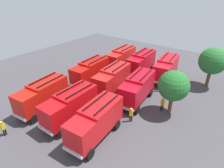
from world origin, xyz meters
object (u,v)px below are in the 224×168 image
object	(u,v)px
fire_truck_5	(70,105)
tree_1	(174,86)
tree_0	(213,61)
fire_truck_8	(96,121)
firefighter_0	(3,128)
fire_truck_6	(166,68)
fire_truck_7	(137,87)
traffic_cone_0	(134,66)
firefighter_2	(162,104)
fire_truck_1	(90,71)
fire_truck_4	(112,78)
fire_truck_2	(42,94)
firefighter_3	(160,85)
fire_truck_3	(141,62)
firefighter_4	(131,114)
fire_truck_0	(121,57)
firefighter_1	(73,96)

from	to	relation	value
fire_truck_5	tree_1	xyz separation A→B (m)	(-8.57, 8.77, 1.72)
fire_truck_5	tree_0	world-z (taller)	tree_0
fire_truck_8	firefighter_0	xyz separation A→B (m)	(5.88, -8.03, -1.15)
fire_truck_6	fire_truck_7	distance (m)	8.83
fire_truck_8	traffic_cone_0	size ratio (longest dim) A/B	12.18
firefighter_2	fire_truck_1	bearing A→B (deg)	-122.20
tree_0	traffic_cone_0	distance (m)	13.94
fire_truck_4	fire_truck_6	size ratio (longest dim) A/B	0.99
fire_truck_1	fire_truck_4	distance (m)	4.50
fire_truck_2	firefighter_3	world-z (taller)	fire_truck_2
fire_truck_3	fire_truck_8	xyz separation A→B (m)	(17.31, 4.52, 0.00)
fire_truck_3	fire_truck_6	distance (m)	4.61
fire_truck_7	fire_truck_2	bearing A→B (deg)	-51.30
fire_truck_3	fire_truck_7	size ratio (longest dim) A/B	0.98
fire_truck_1	traffic_cone_0	xyz separation A→B (m)	(-10.11, 2.21, -1.85)
fire_truck_3	firefighter_2	distance (m)	11.86
firefighter_0	firefighter_4	distance (m)	14.05
fire_truck_0	traffic_cone_0	bearing A→B (deg)	133.43
fire_truck_1	traffic_cone_0	distance (m)	10.52
tree_0	traffic_cone_0	size ratio (longest dim) A/B	10.47
fire_truck_5	fire_truck_8	bearing A→B (deg)	84.69
fire_truck_1	fire_truck_4	xyz separation A→B (m)	(0.01, 4.50, 0.00)
fire_truck_7	fire_truck_6	bearing A→B (deg)	170.94
firefighter_3	fire_truck_4	bearing A→B (deg)	69.73
fire_truck_6	firefighter_1	distance (m)	16.12
firefighter_1	traffic_cone_0	bearing A→B (deg)	-151.41
firefighter_4	tree_1	world-z (taller)	tree_1
fire_truck_5	firefighter_2	distance (m)	11.54
tree_1	fire_truck_6	bearing A→B (deg)	-152.82
fire_truck_5	firefighter_1	bearing A→B (deg)	-137.03
fire_truck_7	tree_0	distance (m)	12.71
firefighter_4	tree_1	distance (m)	6.07
firefighter_1	tree_0	xyz separation A→B (m)	(-16.23, 13.44, 3.26)
fire_truck_3	fire_truck_5	xyz separation A→B (m)	(17.01, 0.27, 0.00)
fire_truck_0	firefighter_4	size ratio (longest dim) A/B	3.97
traffic_cone_0	firefighter_4	bearing A→B (deg)	30.15
fire_truck_1	fire_truck_6	distance (m)	12.65
fire_truck_5	fire_truck_8	distance (m)	4.26
fire_truck_2	firefighter_3	bearing A→B (deg)	136.58
fire_truck_0	firefighter_2	xyz separation A→B (m)	(8.31, 12.29, -1.14)
fire_truck_5	fire_truck_7	xyz separation A→B (m)	(-8.40, 4.05, 0.00)
fire_truck_3	fire_truck_5	bearing A→B (deg)	-1.84
fire_truck_2	tree_0	bearing A→B (deg)	135.32
fire_truck_7	fire_truck_8	world-z (taller)	same
firefighter_0	firefighter_2	size ratio (longest dim) A/B	1.00
fire_truck_7	firefighter_1	world-z (taller)	fire_truck_7
fire_truck_7	fire_truck_1	bearing A→B (deg)	-98.01
firefighter_3	fire_truck_1	bearing A→B (deg)	55.71
fire_truck_6	fire_truck_7	bearing A→B (deg)	-9.04
firefighter_2	firefighter_4	xyz separation A→B (m)	(4.31, -2.00, 0.04)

